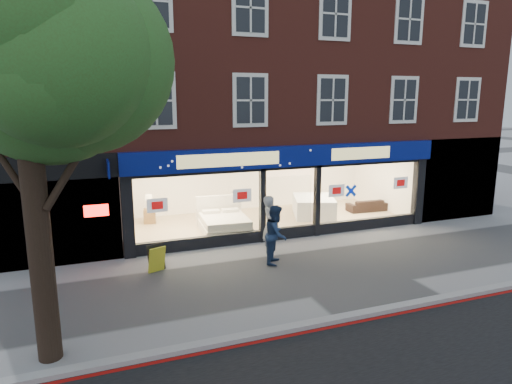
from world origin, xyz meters
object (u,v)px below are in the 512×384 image
sofa (367,205)px  pedestrian_grey (270,226)px  pedestrian_blue (276,234)px  display_bed (224,223)px  mattress_stack (314,206)px  a_board (156,259)px

sofa → pedestrian_grey: bearing=33.2°
pedestrian_blue → pedestrian_grey: bearing=26.7°
display_bed → mattress_stack: size_ratio=0.91×
pedestrian_grey → pedestrian_blue: 0.71m
display_bed → pedestrian_blue: 3.44m
a_board → pedestrian_blue: pedestrian_blue is taller
display_bed → pedestrian_blue: bearing=-75.0°
display_bed → mattress_stack: 4.20m
sofa → pedestrian_blue: size_ratio=0.96×
pedestrian_grey → pedestrian_blue: size_ratio=1.08×
sofa → a_board: a_board is taller
sofa → a_board: 10.15m
mattress_stack → a_board: (-6.97, -3.65, -0.11)m
display_bed → sofa: (6.64, 0.79, -0.08)m
display_bed → pedestrian_blue: pedestrian_blue is taller
mattress_stack → pedestrian_grey: pedestrian_grey is taller
display_bed → sofa: size_ratio=1.28×
sofa → pedestrian_grey: 6.89m
mattress_stack → pedestrian_grey: bearing=-134.1°
mattress_stack → pedestrian_blue: size_ratio=1.35×
a_board → pedestrian_blue: 3.55m
display_bed → sofa: bearing=11.3°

